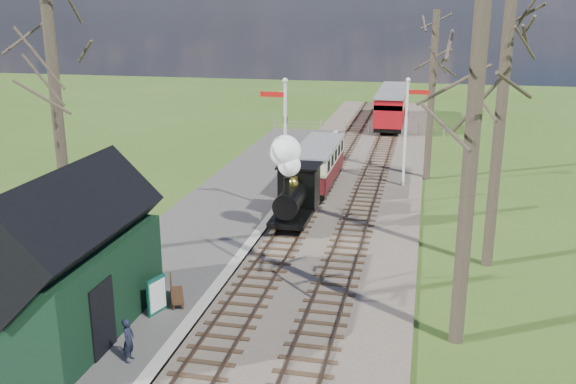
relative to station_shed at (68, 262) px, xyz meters
name	(u,v)px	position (x,y,z in m)	size (l,w,h in m)	color
distant_hills	(388,221)	(5.70, 60.38, -18.47)	(114.40, 48.00, 22.02)	#385B23
ballast_bed	(346,183)	(5.60, 18.00, -2.22)	(8.00, 60.00, 0.10)	brown
track_near	(322,181)	(4.30, 18.00, -2.17)	(1.60, 60.00, 0.15)	brown
track_far	(370,183)	(6.90, 18.00, -2.17)	(1.60, 60.00, 0.15)	brown
platform	(212,223)	(0.80, 10.00, -2.17)	(5.00, 44.00, 0.20)	#474442
coping_strip	(264,227)	(3.10, 10.00, -2.16)	(0.40, 44.00, 0.21)	#B2AD9E
station_shed	(68,262)	(0.00, 0.00, 0.00)	(3.25, 6.30, 4.78)	black
semaphore_near	(284,137)	(3.53, 12.00, 1.35)	(1.22, 0.24, 6.22)	silver
semaphore_far	(407,124)	(8.67, 18.00, 1.08)	(1.22, 0.24, 5.72)	silver
bare_trees	(306,128)	(5.63, 6.10, 2.94)	(15.51, 22.39, 12.00)	#382D23
fence_line	(357,127)	(4.60, 32.00, -1.72)	(12.60, 0.08, 1.00)	slate
locomotive	(294,185)	(4.29, 10.52, -0.36)	(1.64, 3.82, 4.09)	black
coach	(318,163)	(4.30, 16.58, -0.87)	(1.91, 6.55, 2.01)	black
red_carriage_a	(390,111)	(6.90, 33.42, -0.70)	(2.18, 5.39, 2.29)	black
red_carriage_b	(394,101)	(6.90, 38.92, -0.70)	(2.18, 5.39, 2.29)	black
sign_board	(157,295)	(1.96, 1.45, -1.49)	(0.32, 0.78, 1.15)	#0E4135
bench	(174,292)	(2.18, 2.26, -1.72)	(0.89, 1.35, 0.75)	#402716
person	(129,340)	(2.35, -1.26, -1.47)	(0.44, 0.29, 1.20)	black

